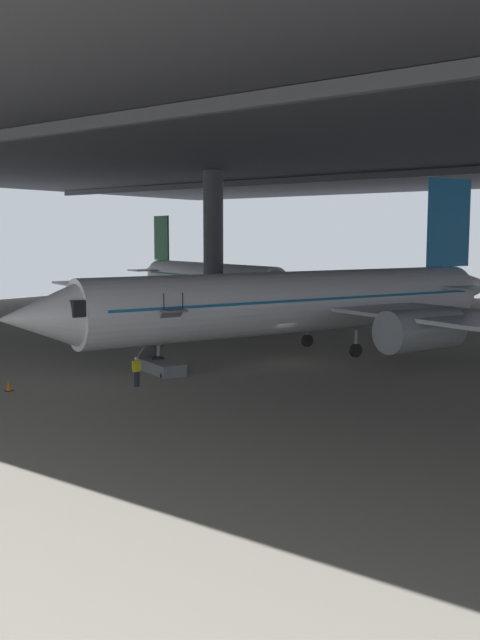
{
  "coord_description": "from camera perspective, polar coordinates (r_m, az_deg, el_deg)",
  "views": [
    {
      "loc": [
        25.74,
        -38.74,
        8.06
      ],
      "look_at": [
        -1.56,
        -2.24,
        2.72
      ],
      "focal_mm": 39.82,
      "sensor_mm": 36.0,
      "label": 1
    }
  ],
  "objects": [
    {
      "name": "crew_worker_by_stairs",
      "position": [
        38.82,
        -8.31,
        -3.96
      ],
      "size": [
        0.3,
        0.54,
        1.66
      ],
      "color": "#232838",
      "rests_on": "ground_plane"
    },
    {
      "name": "airplane_main",
      "position": [
        48.75,
        5.17,
        1.47
      ],
      "size": [
        39.11,
        39.28,
        12.58
      ],
      "color": "white",
      "rests_on": "ground_plane"
    },
    {
      "name": "airplane_distant",
      "position": [
        83.19,
        -2.63,
        3.41
      ],
      "size": [
        33.07,
        32.87,
        10.8
      ],
      "color": "white",
      "rests_on": "ground_plane"
    },
    {
      "name": "boarding_stairs",
      "position": [
        42.67,
        -6.41,
        -3.23
      ],
      "size": [
        4.64,
        2.9,
        4.89
      ],
      "color": "slate",
      "rests_on": "ground_plane"
    },
    {
      "name": "hangar_structure",
      "position": [
        58.96,
        10.82,
        13.72
      ],
      "size": [
        121.0,
        99.0,
        16.04
      ],
      "color": "#4C4F54",
      "rests_on": "ground_plane"
    },
    {
      "name": "traffic_cone_orange",
      "position": [
        39.39,
        -18.08,
        -5.03
      ],
      "size": [
        0.36,
        0.36,
        0.6
      ],
      "color": "black",
      "rests_on": "ground_plane"
    },
    {
      "name": "ground_plane",
      "position": [
        47.21,
        3.15,
        -3.16
      ],
      "size": [
        110.0,
        110.0,
        0.0
      ],
      "primitive_type": "plane",
      "color": "gray"
    }
  ]
}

